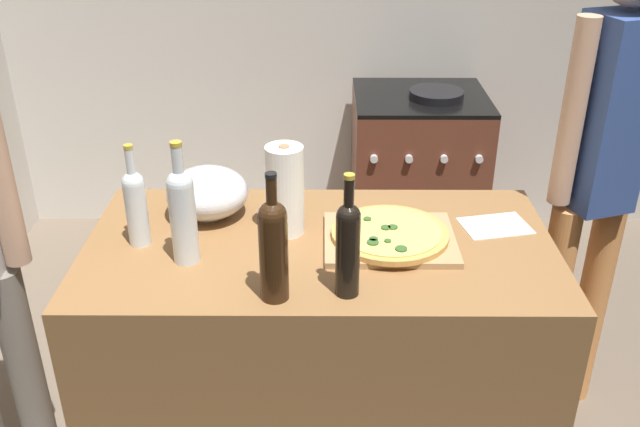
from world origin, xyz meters
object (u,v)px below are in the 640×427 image
object	(u,v)px
paper_towel_roll	(285,190)
wine_bottle_amber	(183,211)
wine_bottle_clear	(348,244)
person_in_red	(599,167)
wine_bottle_dark	(136,204)
wine_bottle_green	(273,246)
stove	(416,176)
mixing_bowl	(207,193)
pizza	(390,233)

from	to	relation	value
paper_towel_roll	wine_bottle_amber	distance (m)	0.33
wine_bottle_clear	person_in_red	size ratio (longest dim) A/B	0.20
wine_bottle_amber	wine_bottle_dark	bearing A→B (deg)	148.20
wine_bottle_clear	wine_bottle_green	distance (m)	0.20
wine_bottle_dark	stove	size ratio (longest dim) A/B	0.35
wine_bottle_dark	stove	distance (m)	1.91
mixing_bowl	pizza	bearing A→B (deg)	-16.84
stove	person_in_red	world-z (taller)	person_in_red
wine_bottle_clear	wine_bottle_green	xyz separation A→B (m)	(-0.19, -0.02, 0.01)
wine_bottle_dark	wine_bottle_amber	size ratio (longest dim) A/B	0.87
wine_bottle_amber	wine_bottle_green	bearing A→B (deg)	-35.23
wine_bottle_amber	wine_bottle_green	distance (m)	0.33
mixing_bowl	paper_towel_roll	bearing A→B (deg)	-22.59
stove	person_in_red	distance (m)	1.38
pizza	stove	distance (m)	1.58
paper_towel_roll	wine_bottle_clear	world-z (taller)	wine_bottle_clear
paper_towel_roll	mixing_bowl	bearing A→B (deg)	157.41
wine_bottle_dark	wine_bottle_amber	xyz separation A→B (m)	(0.16, -0.10, 0.03)
mixing_bowl	wine_bottle_clear	distance (m)	0.64
pizza	stove	bearing A→B (deg)	79.23
paper_towel_roll	person_in_red	world-z (taller)	person_in_red
pizza	wine_bottle_dark	size ratio (longest dim) A/B	1.11
wine_bottle_dark	wine_bottle_amber	bearing A→B (deg)	-31.80
mixing_bowl	stove	world-z (taller)	mixing_bowl
wine_bottle_amber	wine_bottle_green	world-z (taller)	wine_bottle_amber
mixing_bowl	wine_bottle_green	xyz separation A→B (m)	(0.25, -0.48, 0.08)
pizza	wine_bottle_amber	xyz separation A→B (m)	(-0.60, -0.11, 0.13)
wine_bottle_dark	wine_bottle_amber	world-z (taller)	wine_bottle_amber
wine_bottle_clear	wine_bottle_green	bearing A→B (deg)	-174.13
wine_bottle_amber	person_in_red	distance (m)	1.39
wine_bottle_amber	wine_bottle_green	size ratio (longest dim) A/B	1.02
pizza	person_in_red	bearing A→B (deg)	22.61
pizza	wine_bottle_green	world-z (taller)	wine_bottle_green
pizza	mixing_bowl	world-z (taller)	mixing_bowl
stove	wine_bottle_clear	bearing A→B (deg)	-103.44
mixing_bowl	wine_bottle_dark	world-z (taller)	wine_bottle_dark
paper_towel_roll	person_in_red	distance (m)	1.08
stove	pizza	bearing A→B (deg)	-100.77
stove	person_in_red	xyz separation A→B (m)	(0.45, -1.18, 0.57)
mixing_bowl	stove	size ratio (longest dim) A/B	0.29
person_in_red	mixing_bowl	bearing A→B (deg)	-174.45
person_in_red	stove	bearing A→B (deg)	110.79
wine_bottle_clear	stove	size ratio (longest dim) A/B	0.39
pizza	mixing_bowl	size ratio (longest dim) A/B	1.35
wine_bottle_clear	wine_bottle_amber	xyz separation A→B (m)	(-0.46, 0.17, 0.01)
mixing_bowl	wine_bottle_dark	xyz separation A→B (m)	(-0.18, -0.19, 0.05)
wine_bottle_dark	stove	xyz separation A→B (m)	(1.04, 1.49, -0.58)
wine_bottle_dark	wine_bottle_amber	distance (m)	0.19
mixing_bowl	wine_bottle_dark	bearing A→B (deg)	-134.58
paper_towel_roll	wine_bottle_amber	size ratio (longest dim) A/B	0.78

